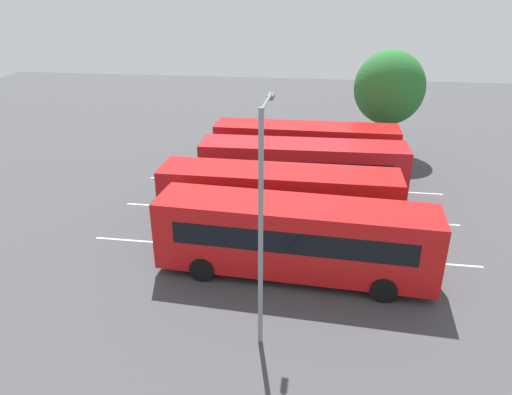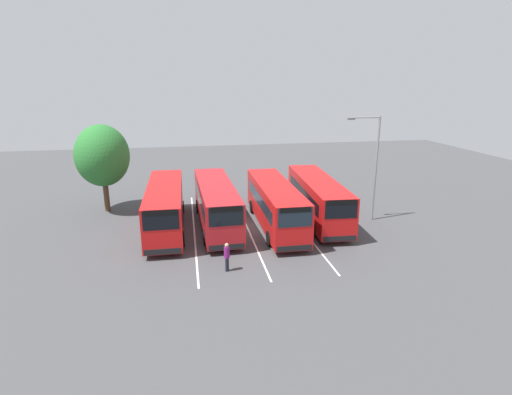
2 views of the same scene
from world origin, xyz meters
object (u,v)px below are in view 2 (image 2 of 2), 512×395
object	(u,v)px
bus_far_right	(318,198)
pedestrian	(227,255)
street_lamp	(373,162)
bus_center_left	(216,203)
bus_center_right	(275,204)
bus_far_left	(165,206)
depot_tree	(102,156)

from	to	relation	value
bus_far_right	pedestrian	distance (m)	11.20
street_lamp	bus_center_left	bearing A→B (deg)	-3.10
bus_center_right	bus_far_left	bearing A→B (deg)	-96.03
bus_far_left	bus_center_left	distance (m)	3.73
bus_center_right	bus_far_right	xyz separation A→B (m)	(-0.99, 3.64, 0.00)
bus_far_right	pedestrian	size ratio (longest dim) A/B	6.67
pedestrian	bus_center_right	bearing A→B (deg)	-82.21
bus_center_right	street_lamp	distance (m)	8.16
pedestrian	street_lamp	xyz separation A→B (m)	(-6.93, 12.05, 3.63)
bus_center_left	bus_center_right	world-z (taller)	same
pedestrian	depot_tree	distance (m)	16.13
bus_far_left	street_lamp	bearing A→B (deg)	87.78
bus_center_left	depot_tree	xyz separation A→B (m)	(-5.45, -8.71, 2.90)
bus_center_left	bus_far_right	xyz separation A→B (m)	(-0.05, 7.92, 0.00)
bus_center_right	pedestrian	bearing A→B (deg)	-32.30
bus_center_left	bus_far_right	world-z (taller)	same
bus_far_right	street_lamp	size ratio (longest dim) A/B	1.42
bus_far_left	pedestrian	bearing A→B (deg)	25.67
bus_far_right	pedestrian	xyz separation A→B (m)	(7.75, -8.05, -0.79)
pedestrian	depot_tree	world-z (taller)	depot_tree
pedestrian	depot_tree	bearing A→B (deg)	-15.95
pedestrian	street_lamp	distance (m)	14.37
bus_center_right	bus_far_right	size ratio (longest dim) A/B	0.99
bus_center_left	bus_center_right	xyz separation A→B (m)	(0.94, 4.28, 0.00)
bus_center_left	bus_center_right	bearing A→B (deg)	76.47
bus_far_right	pedestrian	world-z (taller)	bus_far_right
bus_center_right	street_lamp	size ratio (longest dim) A/B	1.40
bus_far_left	pedestrian	distance (m)	8.56
bus_center_right	bus_far_right	distance (m)	3.77
depot_tree	bus_center_right	bearing A→B (deg)	63.81
street_lamp	depot_tree	size ratio (longest dim) A/B	1.12
bus_center_left	pedestrian	bearing A→B (deg)	-2.07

